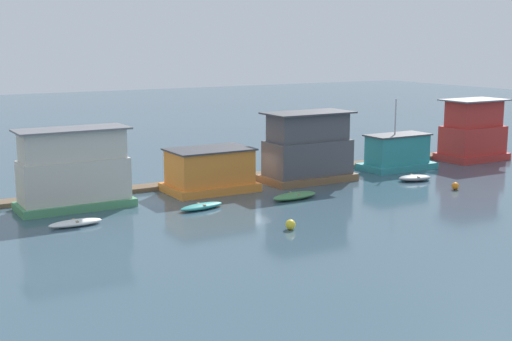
% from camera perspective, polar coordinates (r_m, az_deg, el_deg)
% --- Properties ---
extents(ground_plane, '(200.00, 200.00, 0.00)m').
position_cam_1_polar(ground_plane, '(52.51, -0.55, -1.33)').
color(ground_plane, '#385160').
extents(dock_walkway, '(59.60, 1.58, 0.30)m').
position_cam_1_polar(dock_walkway, '(55.01, -2.09, -0.63)').
color(dock_walkway, brown).
rests_on(dock_walkway, ground_plane).
extents(houseboat_green, '(7.32, 3.21, 5.19)m').
position_cam_1_polar(houseboat_green, '(47.03, -14.37, -0.04)').
color(houseboat_green, '#4C9360').
rests_on(houseboat_green, ground_plane).
extents(houseboat_orange, '(6.29, 4.16, 3.08)m').
position_cam_1_polar(houseboat_orange, '(51.01, -3.72, -0.02)').
color(houseboat_orange, orange).
rests_on(houseboat_orange, ground_plane).
extents(houseboat_brown, '(7.05, 3.76, 5.32)m').
position_cam_1_polar(houseboat_brown, '(54.45, 4.17, 1.69)').
color(houseboat_brown, brown).
rests_on(houseboat_brown, ground_plane).
extents(houseboat_teal, '(6.24, 3.34, 5.92)m').
position_cam_1_polar(houseboat_teal, '(60.72, 11.24, 1.37)').
color(houseboat_teal, teal).
rests_on(houseboat_teal, ground_plane).
extents(houseboat_red, '(5.93, 3.78, 5.46)m').
position_cam_1_polar(houseboat_red, '(66.89, 16.97, 2.90)').
color(houseboat_red, red).
rests_on(houseboat_red, ground_plane).
extents(dinghy_white, '(3.17, 1.06, 0.39)m').
position_cam_1_polar(dinghy_white, '(42.96, -14.25, -4.08)').
color(dinghy_white, white).
rests_on(dinghy_white, ground_plane).
extents(dinghy_teal, '(3.30, 1.52, 0.38)m').
position_cam_1_polar(dinghy_teal, '(45.82, -4.39, -2.88)').
color(dinghy_teal, teal).
rests_on(dinghy_teal, ground_plane).
extents(dinghy_green, '(3.72, 1.67, 0.46)m').
position_cam_1_polar(dinghy_green, '(48.60, 3.11, -2.04)').
color(dinghy_green, '#47844C').
rests_on(dinghy_green, ground_plane).
extents(dinghy_grey, '(2.92, 1.93, 0.45)m').
position_cam_1_polar(dinghy_grey, '(56.12, 12.59, -0.58)').
color(dinghy_grey, gray).
rests_on(dinghy_grey, ground_plane).
extents(buoy_yellow, '(0.59, 0.59, 0.59)m').
position_cam_1_polar(buoy_yellow, '(40.92, 2.77, -4.34)').
color(buoy_yellow, yellow).
rests_on(buoy_yellow, ground_plane).
extents(buoy_orange, '(0.54, 0.54, 0.54)m').
position_cam_1_polar(buoy_orange, '(53.50, 15.66, -1.21)').
color(buoy_orange, orange).
rests_on(buoy_orange, ground_plane).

